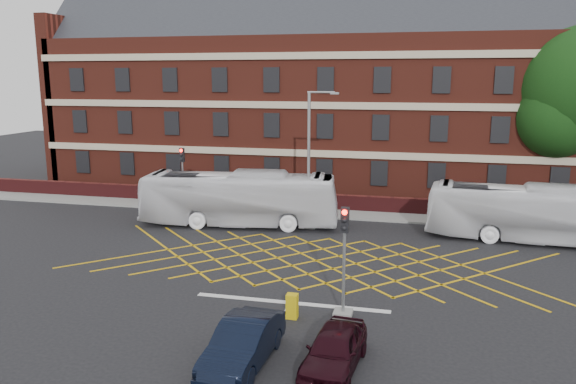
% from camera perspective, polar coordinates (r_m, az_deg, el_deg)
% --- Properties ---
extents(ground, '(120.00, 120.00, 0.00)m').
position_cam_1_polar(ground, '(26.36, 2.05, -8.34)').
color(ground, black).
rests_on(ground, ground).
extents(victorian_building, '(51.00, 12.17, 20.40)m').
position_cam_1_polar(victorian_building, '(46.55, 7.87, 10.06)').
color(victorian_building, '#5D2118').
rests_on(victorian_building, ground).
extents(boundary_wall, '(56.00, 0.50, 1.10)m').
position_cam_1_polar(boundary_wall, '(38.56, 5.88, -1.12)').
color(boundary_wall, '#471314').
rests_on(boundary_wall, ground).
extents(far_pavement, '(60.00, 3.00, 0.12)m').
position_cam_1_polar(far_pavement, '(37.70, 5.66, -2.17)').
color(far_pavement, slate).
rests_on(far_pavement, ground).
extents(box_junction_hatching, '(8.22, 8.22, 0.02)m').
position_cam_1_polar(box_junction_hatching, '(28.21, 2.86, -6.97)').
color(box_junction_hatching, '#CC990C').
rests_on(box_junction_hatching, ground).
extents(stop_line, '(8.00, 0.30, 0.02)m').
position_cam_1_polar(stop_line, '(23.17, 0.31, -11.18)').
color(stop_line, silver).
rests_on(stop_line, ground).
extents(bus_left, '(12.31, 4.20, 3.36)m').
position_cam_1_polar(bus_left, '(34.54, -4.98, -0.67)').
color(bus_left, silver).
rests_on(bus_left, ground).
extents(bus_right, '(11.58, 3.58, 3.18)m').
position_cam_1_polar(bus_right, '(33.84, 23.61, -2.03)').
color(bus_right, white).
rests_on(bus_right, ground).
extents(car_navy, '(1.76, 4.45, 1.44)m').
position_cam_1_polar(car_navy, '(18.42, -4.60, -15.08)').
color(car_navy, black).
rests_on(car_navy, ground).
extents(car_maroon, '(1.94, 4.03, 1.33)m').
position_cam_1_polar(car_maroon, '(18.20, 4.73, -15.63)').
color(car_maroon, black).
rests_on(car_maroon, ground).
extents(traffic_light_near, '(0.70, 0.70, 4.27)m').
position_cam_1_polar(traffic_light_near, '(21.46, 5.69, -8.11)').
color(traffic_light_near, slate).
rests_on(traffic_light_near, ground).
extents(traffic_light_far, '(0.70, 0.70, 4.27)m').
position_cam_1_polar(traffic_light_far, '(39.20, -10.61, 0.77)').
color(traffic_light_far, slate).
rests_on(traffic_light_far, ground).
extents(street_lamp, '(2.25, 1.00, 8.19)m').
position_cam_1_polar(street_lamp, '(33.76, 2.21, 0.95)').
color(street_lamp, slate).
rests_on(street_lamp, ground).
extents(direction_signs, '(1.10, 0.16, 2.20)m').
position_cam_1_polar(direction_signs, '(41.30, -13.06, 0.67)').
color(direction_signs, gray).
rests_on(direction_signs, ground).
extents(utility_cabinet, '(0.43, 0.36, 0.95)m').
position_cam_1_polar(utility_cabinet, '(21.66, 0.42, -11.52)').
color(utility_cabinet, gold).
rests_on(utility_cabinet, ground).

